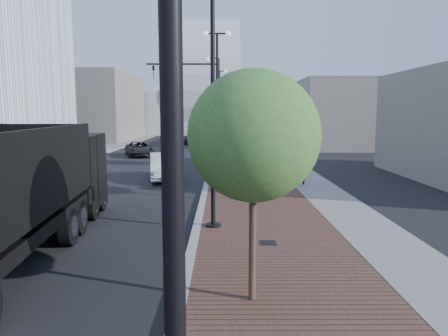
{
  "coord_description": "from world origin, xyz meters",
  "views": [
    {
      "loc": [
        0.94,
        -4.85,
        4.26
      ],
      "look_at": [
        1.0,
        12.0,
        2.0
      ],
      "focal_mm": 33.43,
      "sensor_mm": 36.0,
      "label": 1
    }
  ],
  "objects_px": {
    "dark_car_mid": "(139,149)",
    "pedestrian": "(300,170)",
    "white_sedan": "(164,166)",
    "dump_truck": "(34,193)"
  },
  "relations": [
    {
      "from": "dump_truck",
      "to": "pedestrian",
      "type": "relative_size",
      "value": 7.47
    },
    {
      "from": "dump_truck",
      "to": "white_sedan",
      "type": "bearing_deg",
      "value": 74.72
    },
    {
      "from": "dark_car_mid",
      "to": "pedestrian",
      "type": "xyz_separation_m",
      "value": [
        12.6,
        -16.74,
        0.24
      ]
    },
    {
      "from": "white_sedan",
      "to": "dark_car_mid",
      "type": "bearing_deg",
      "value": 97.38
    },
    {
      "from": "dump_truck",
      "to": "dark_car_mid",
      "type": "xyz_separation_m",
      "value": [
        -1.97,
        27.05,
        -0.93
      ]
    },
    {
      "from": "white_sedan",
      "to": "dump_truck",
      "type": "bearing_deg",
      "value": -110.69
    },
    {
      "from": "white_sedan",
      "to": "dark_car_mid",
      "type": "xyz_separation_m",
      "value": [
        -4.41,
        14.15,
        -0.13
      ]
    },
    {
      "from": "white_sedan",
      "to": "dark_car_mid",
      "type": "distance_m",
      "value": 14.82
    },
    {
      "from": "dump_truck",
      "to": "pedestrian",
      "type": "distance_m",
      "value": 14.82
    },
    {
      "from": "white_sedan",
      "to": "dark_car_mid",
      "type": "height_order",
      "value": "white_sedan"
    }
  ]
}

